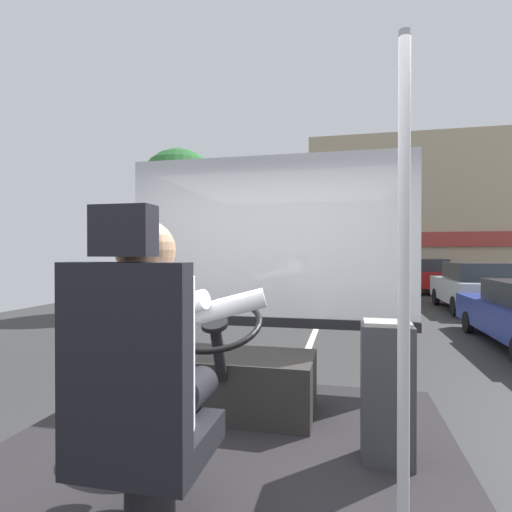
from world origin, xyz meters
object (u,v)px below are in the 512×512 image
(driver_seat, at_px, (138,406))
(handrail_pole, at_px, (404,295))
(steering_console, at_px, (233,380))
(parked_car_charcoal, at_px, (411,270))
(bus_driver, at_px, (152,348))
(parked_car_silver, at_px, (476,286))
(parked_car_red, at_px, (426,275))
(fare_box, at_px, (387,392))

(driver_seat, bearing_deg, handrail_pole, 9.41)
(steering_console, relative_size, handrail_pole, 0.58)
(driver_seat, distance_m, parked_car_charcoal, 23.43)
(handrail_pole, bearing_deg, bus_driver, -176.91)
(parked_car_silver, bearing_deg, bus_driver, -111.13)
(driver_seat, xyz_separation_m, handrail_pole, (0.97, 0.16, 0.42))
(driver_seat, distance_m, parked_car_red, 18.01)
(fare_box, xyz_separation_m, parked_car_silver, (3.48, 10.76, -0.25))
(bus_driver, xyz_separation_m, handrail_pole, (0.97, 0.05, 0.23))
(bus_driver, relative_size, fare_box, 1.13)
(parked_car_red, bearing_deg, fare_box, -100.70)
(parked_car_red, bearing_deg, driver_seat, -103.23)
(fare_box, bearing_deg, parked_car_silver, 72.09)
(driver_seat, bearing_deg, parked_car_charcoal, 79.36)
(parked_car_red, xyz_separation_m, parked_car_charcoal, (0.20, 5.50, -0.04))
(driver_seat, xyz_separation_m, parked_car_red, (4.12, 17.52, -0.41))
(handrail_pole, height_order, fare_box, handrail_pole)
(driver_seat, bearing_deg, parked_car_silver, 69.05)
(bus_driver, xyz_separation_m, parked_car_red, (4.12, 17.41, -0.60))
(parked_car_silver, height_order, parked_car_charcoal, parked_car_silver)
(driver_seat, xyz_separation_m, bus_driver, (-0.00, 0.11, 0.20))
(steering_console, height_order, handrail_pole, handrail_pole)
(steering_console, xyz_separation_m, parked_car_charcoal, (4.32, 21.71, -0.14))
(bus_driver, xyz_separation_m, parked_car_silver, (4.45, 11.52, -0.61))
(steering_console, height_order, parked_car_charcoal, steering_console)
(bus_driver, distance_m, parked_car_silver, 12.36)
(bus_driver, bearing_deg, handrail_pole, 3.09)
(steering_console, distance_m, parked_car_red, 16.73)
(driver_seat, relative_size, bus_driver, 1.51)
(fare_box, distance_m, parked_car_red, 16.96)
(driver_seat, height_order, fare_box, driver_seat)
(handrail_pole, distance_m, parked_car_charcoal, 23.12)
(parked_car_red, distance_m, parked_car_charcoal, 5.50)
(handrail_pole, xyz_separation_m, parked_car_silver, (3.49, 11.46, -0.84))
(bus_driver, height_order, parked_car_red, bus_driver)
(parked_car_silver, relative_size, parked_car_charcoal, 0.86)
(driver_seat, height_order, parked_car_red, driver_seat)
(driver_seat, bearing_deg, bus_driver, 90.00)
(handrail_pole, height_order, parked_car_charcoal, handrail_pole)
(bus_driver, bearing_deg, fare_box, 37.75)
(steering_console, height_order, fare_box, steering_console)
(parked_car_charcoal, bearing_deg, handrail_pole, -98.36)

